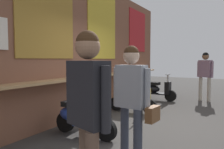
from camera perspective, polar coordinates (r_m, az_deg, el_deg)
The scene contains 8 objects.
ground_plane at distance 4.99m, azimuth 10.52°, elevation -13.39°, with size 28.13×28.13×0.00m, color #383533.
market_stall_facade at distance 5.75m, azimuth -8.77°, elevation 6.99°, with size 10.05×0.61×3.57m.
scooter_blue at distance 4.44m, azimuth -7.86°, elevation -10.36°, with size 0.46×1.40×0.97m.
scooter_yellow at distance 6.32m, azimuth 4.61°, elevation -6.04°, with size 0.46×1.40×0.97m.
scooter_black at distance 8.29m, azimuth 10.86°, elevation -3.72°, with size 0.48×1.40×0.97m.
shopper_with_handbag at distance 3.08m, azimuth 5.15°, elevation -4.84°, with size 0.32×0.66×1.66m.
shopper_browsing at distance 8.52m, azimuth 22.63°, elevation 0.85°, with size 0.33×0.55×1.72m.
shopper_passing at distance 2.10m, azimuth -6.14°, elevation -6.92°, with size 0.36×0.56×1.74m.
Camera 1 is at (-4.51, -1.53, 1.48)m, focal length 35.91 mm.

